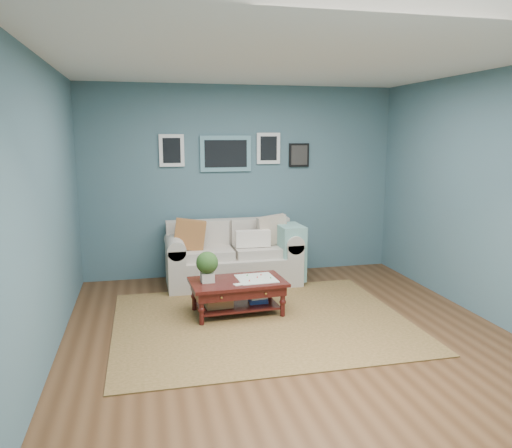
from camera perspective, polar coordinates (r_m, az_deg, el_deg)
name	(u,v)px	position (r m, az deg, el deg)	size (l,w,h in m)	color
room_shell	(292,204)	(4.83, 4.10, 2.32)	(5.00, 5.02, 2.70)	brown
area_rug	(262,322)	(5.54, 0.65, -11.09)	(3.15, 2.52, 0.01)	brown
loveseat	(238,255)	(6.85, -2.07, -3.60)	(1.83, 0.83, 0.94)	beige
coffee_table	(233,286)	(5.67, -2.69, -7.14)	(1.09, 0.68, 0.74)	black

